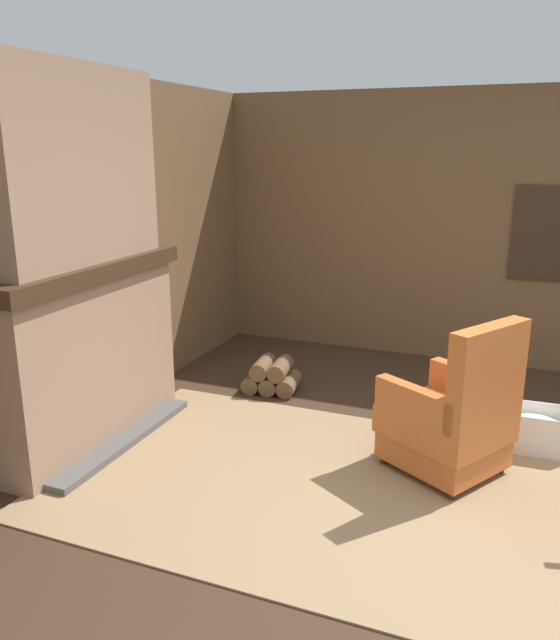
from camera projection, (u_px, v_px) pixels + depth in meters
ground_plane at (465, 514)px, 3.55m from camera, size 14.00×14.00×0.00m
wood_panel_wall_left at (55, 262)px, 4.20m from camera, size 0.06×6.08×2.54m
wood_panel_wall_back at (509, 232)px, 5.68m from camera, size 6.08×0.09×2.54m
fireplace_hearth at (90, 355)px, 4.29m from camera, size 0.57×1.70×1.28m
chimney_breast at (72, 166)px, 3.96m from camera, size 0.31×1.41×1.24m
area_rug at (360, 493)px, 3.75m from camera, size 3.73×2.10×0.01m
armchair at (452, 420)px, 3.91m from camera, size 0.89×0.87×1.03m
firewood_stack at (272, 376)px, 5.32m from camera, size 0.49×0.40×0.28m
laundry_basket at (534, 429)px, 4.28m from camera, size 0.49×0.33×0.29m
oil_lamp_vase at (6, 263)px, 3.59m from camera, size 0.11×0.11×0.26m
storage_case at (118, 243)px, 4.54m from camera, size 0.17×0.27×0.12m
decorative_plate_on_mantel at (82, 238)px, 4.20m from camera, size 0.07×0.29×0.29m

